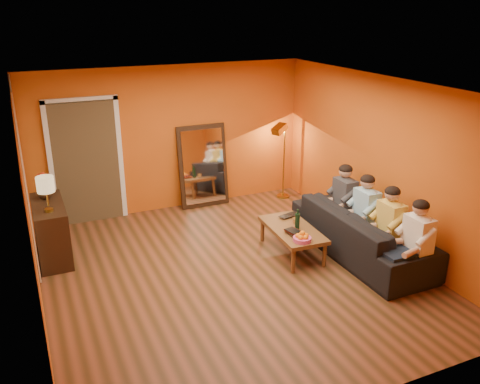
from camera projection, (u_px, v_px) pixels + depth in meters
name	position (u px, v px, depth m)	size (l,w,h in m)	color
room_shell	(221.00, 178.00, 7.04)	(5.00, 5.50, 2.60)	brown
white_accent	(24.00, 173.00, 7.27)	(0.02, 1.90, 2.58)	white
doorway_recess	(85.00, 161.00, 8.65)	(1.06, 0.30, 2.10)	#3F2D19
door_jamb_left	(51.00, 167.00, 8.33)	(0.08, 0.06, 2.20)	white
door_jamb_right	(120.00, 159.00, 8.77)	(0.08, 0.06, 2.20)	white
door_header	(80.00, 100.00, 8.18)	(1.22, 0.06, 0.08)	white
mirror_frame	(203.00, 166.00, 9.37)	(0.92, 0.06, 1.52)	black
mirror_glass	(204.00, 166.00, 9.33)	(0.78, 0.02, 1.36)	white
sideboard	(51.00, 231.00, 7.49)	(0.44, 1.18, 0.85)	black
table_lamp	(47.00, 194.00, 7.00)	(0.24, 0.24, 0.51)	beige
sofa	(361.00, 232.00, 7.59)	(0.97, 2.49, 0.73)	black
coffee_table	(292.00, 240.00, 7.68)	(0.62, 1.22, 0.42)	brown
floor_lamp	(284.00, 162.00, 9.73)	(0.30, 0.24, 1.44)	#AE8D33
dog	(374.00, 253.00, 6.97)	(0.39, 0.60, 0.71)	olive
person_far_left	(417.00, 243.00, 6.70)	(0.70, 0.44, 1.22)	white
person_mid_left	(390.00, 227.00, 7.17)	(0.70, 0.44, 1.22)	gold
person_mid_right	(366.00, 213.00, 7.64)	(0.70, 0.44, 1.22)	#96C9E7
person_far_right	(344.00, 201.00, 8.11)	(0.70, 0.44, 1.22)	#38393E
fruit_bowl	(302.00, 236.00, 7.15)	(0.26, 0.26, 0.16)	#DA4C87
wine_bottle	(297.00, 219.00, 7.52)	(0.07, 0.07, 0.31)	black
tumbler	(295.00, 221.00, 7.74)	(0.09, 0.09, 0.09)	#B27F3F
laptop	(291.00, 217.00, 7.97)	(0.36, 0.23, 0.03)	black
book_lower	(288.00, 234.00, 7.36)	(0.18, 0.24, 0.02)	black
book_mid	(289.00, 233.00, 7.36)	(0.18, 0.25, 0.02)	#B62D14
book_upper	(289.00, 232.00, 7.34)	(0.16, 0.22, 0.02)	black
vase	(45.00, 192.00, 7.52)	(0.20, 0.20, 0.21)	black
flowers	(43.00, 177.00, 7.44)	(0.17, 0.17, 0.42)	#B62D14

